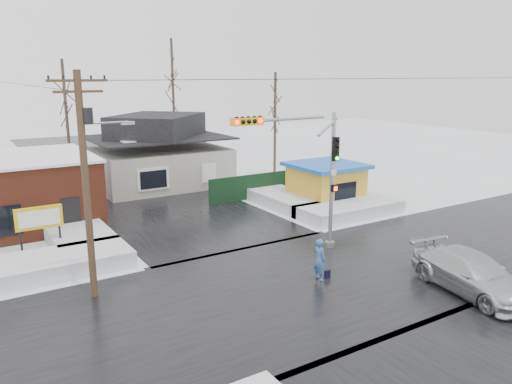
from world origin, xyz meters
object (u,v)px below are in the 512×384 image
car (472,274)px  kiosk (326,184)px  pedestrian (320,260)px  utility_pole (87,173)px  traffic_signal (308,165)px  marquee_sign (39,219)px

car → kiosk: bearing=82.6°
kiosk → pedestrian: bearing=-130.8°
car → utility_pole: bearing=158.1°
utility_pole → pedestrian: size_ratio=4.78×
traffic_signal → car: (2.91, -7.33, -3.73)m
traffic_signal → pedestrian: size_ratio=3.72×
kiosk → car: 14.96m
marquee_sign → car: bearing=-44.0°
utility_pole → marquee_sign: size_ratio=3.53×
utility_pole → kiosk: size_ratio=1.96×
utility_pole → car: utility_pole is taller
traffic_signal → car: 8.73m
utility_pole → kiosk: bearing=20.4°
utility_pole → traffic_signal: bearing=-2.9°
traffic_signal → car: size_ratio=1.25×
marquee_sign → pedestrian: size_ratio=1.35×
utility_pole → marquee_sign: 6.87m
kiosk → pedestrian: (-8.69, -10.06, -0.52)m
traffic_signal → marquee_sign: size_ratio=2.75×
utility_pole → car: bearing=-30.7°
marquee_sign → traffic_signal: bearing=-29.7°
kiosk → pedestrian: 13.31m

